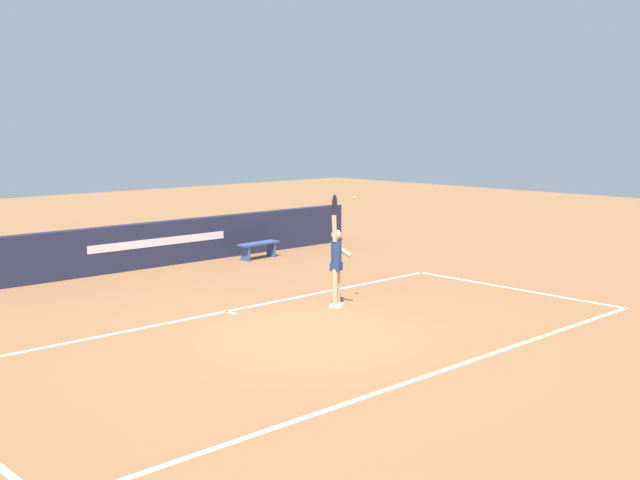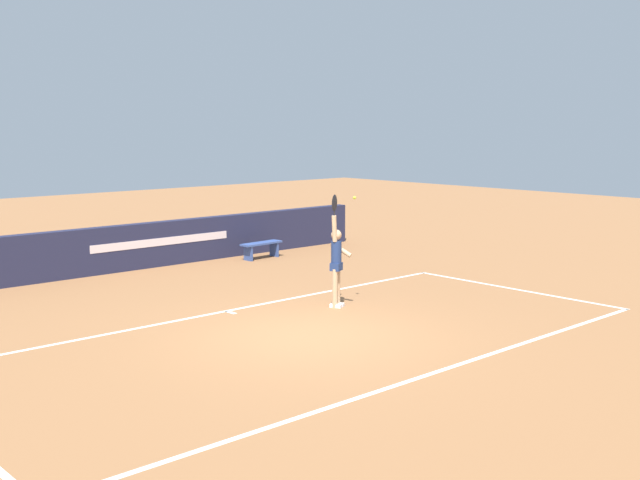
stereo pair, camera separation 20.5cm
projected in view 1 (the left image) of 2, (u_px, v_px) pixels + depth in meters
ground_plane at (309, 335)px, 13.76m from camera, size 60.00×60.00×0.00m
court_lines at (316, 337)px, 13.63m from camera, size 12.24×5.42×0.00m
back_wall at (97, 251)px, 19.31m from camera, size 16.74×0.31×1.17m
tennis_player at (336, 261)px, 15.80m from camera, size 0.50×0.46×2.32m
tennis_ball at (354, 198)px, 15.64m from camera, size 0.07×0.07×0.07m
courtside_bench_near at (259, 247)px, 21.66m from camera, size 1.30×0.45×0.46m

